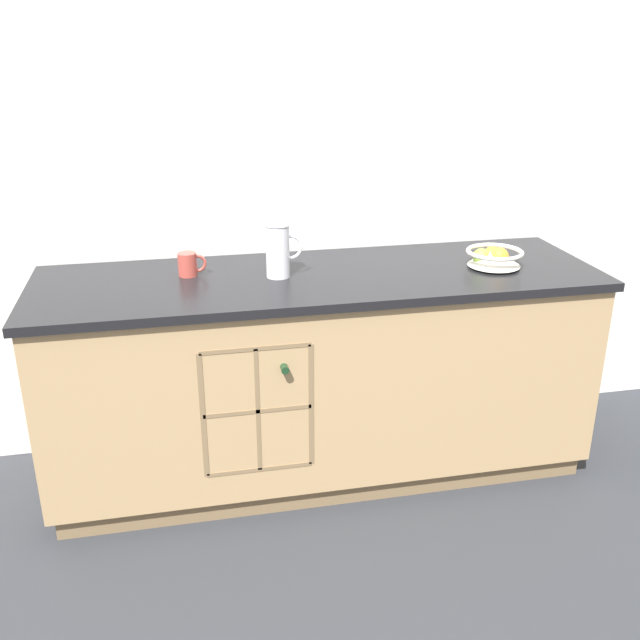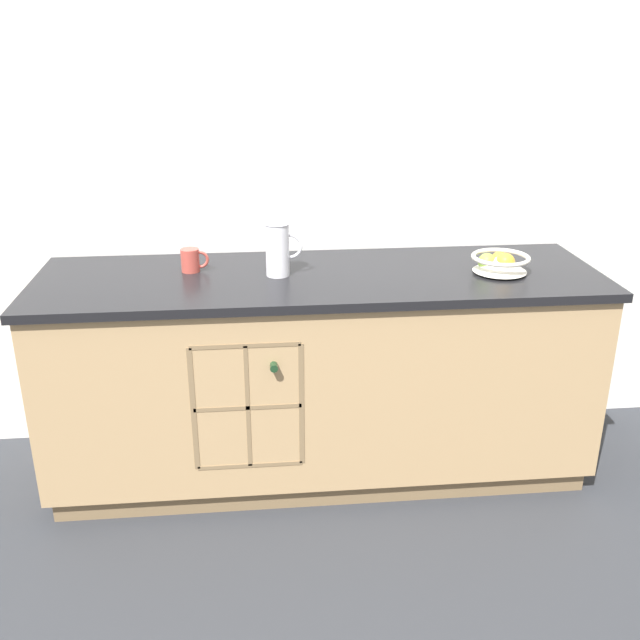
# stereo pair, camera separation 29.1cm
# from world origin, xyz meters

# --- Properties ---
(ground_plane) EXTENTS (14.00, 14.00, 0.00)m
(ground_plane) POSITION_xyz_m (0.00, 0.00, 0.00)
(ground_plane) COLOR #2D3035
(back_wall) EXTENTS (4.62, 0.06, 2.55)m
(back_wall) POSITION_xyz_m (0.00, 0.40, 1.27)
(back_wall) COLOR white
(back_wall) RESTS_ON ground_plane
(kitchen_island) EXTENTS (2.26, 0.71, 0.89)m
(kitchen_island) POSITION_xyz_m (-0.00, -0.00, 0.45)
(kitchen_island) COLOR olive
(kitchen_island) RESTS_ON ground_plane
(fruit_bowl) EXTENTS (0.23, 0.23, 0.09)m
(fruit_bowl) POSITION_xyz_m (0.72, -0.05, 0.94)
(fruit_bowl) COLOR silver
(fruit_bowl) RESTS_ON kitchen_island
(white_pitcher) EXTENTS (0.15, 0.10, 0.21)m
(white_pitcher) POSITION_xyz_m (-0.16, 0.01, 1.00)
(white_pitcher) COLOR white
(white_pitcher) RESTS_ON kitchen_island
(ceramic_mug) EXTENTS (0.11, 0.07, 0.09)m
(ceramic_mug) POSITION_xyz_m (-0.51, 0.09, 0.94)
(ceramic_mug) COLOR #B7473D
(ceramic_mug) RESTS_ON kitchen_island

